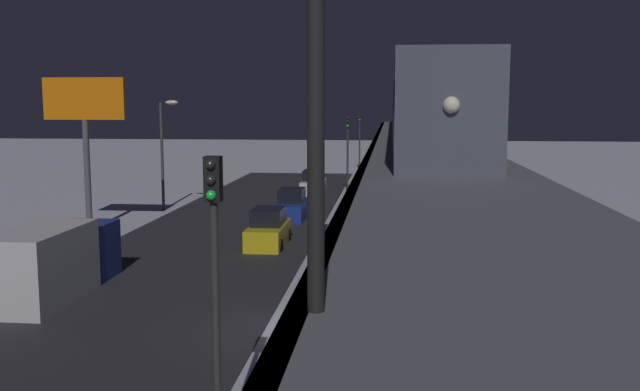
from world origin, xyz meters
The scene contains 15 objects.
ground_plane centered at (0.00, 0.00, 0.00)m, with size 240.00×240.00×0.00m, color silver.
avenue_asphalt centered at (5.86, 0.00, 0.00)m, with size 11.00×103.79×0.01m, color #28282D.
elevated_railway centered at (-5.14, 0.00, 4.76)m, with size 5.00×103.79×5.51m.
subway_train centered at (-5.24, -23.77, 7.29)m, with size 2.94×55.47×3.40m.
rail_signal centered at (-3.04, 16.01, 8.24)m, with size 0.36×0.41×4.00m.
sedan_yellow centered at (2.66, -13.51, 0.78)m, with size 1.91×4.54×1.97m.
sedan_blue centered at (2.66, -22.20, 0.80)m, with size 1.80×4.52×1.97m.
sedan_white centered at (2.66, -34.80, 0.80)m, with size 1.80×4.16×1.97m.
box_truck centered at (9.26, -3.15, 1.35)m, with size 2.40×7.40×2.80m.
traffic_light_near centered at (-0.24, 8.87, 4.20)m, with size 0.32×0.44×6.40m.
traffic_light_mid centered at (-0.24, -12.39, 4.20)m, with size 0.32×0.44×6.40m.
traffic_light_far centered at (-0.24, -33.64, 4.20)m, with size 0.32×0.44×6.40m.
traffic_light_distant centered at (-0.24, -54.89, 4.20)m, with size 0.32×0.44×6.40m.
commercial_billboard centered at (13.82, -16.55, 6.83)m, with size 4.80×0.36×8.90m.
street_lamp_far centered at (11.94, -25.00, 4.81)m, with size 1.35×0.44×7.65m.
Camera 1 is at (-3.71, 22.23, 7.42)m, focal length 39.27 mm.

